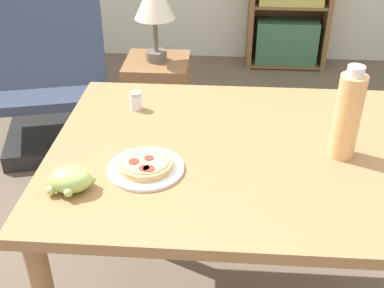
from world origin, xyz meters
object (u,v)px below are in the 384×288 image
table_lamp (154,2)px  pizza_on_plate (146,166)px  lounge_chair_near (53,98)px  side_table (159,109)px  drink_bottle (348,115)px  grape_bunch (70,180)px  salt_shaker (136,101)px

table_lamp → pizza_on_plate: bearing=-83.4°
pizza_on_plate → lounge_chair_near: lounge_chair_near is taller
side_table → table_lamp: 0.61m
drink_bottle → lounge_chair_near: 1.95m
table_lamp → lounge_chair_near: bearing=171.5°
drink_bottle → table_lamp: (-0.73, 1.15, 0.00)m
lounge_chair_near → side_table: bearing=-22.8°
grape_bunch → drink_bottle: (0.77, 0.23, 0.10)m
pizza_on_plate → lounge_chair_near: size_ratio=0.25×
grape_bunch → table_lamp: (0.04, 1.38, 0.11)m
lounge_chair_near → side_table: lounge_chair_near is taller
side_table → table_lamp: bearing=0.0°
side_table → pizza_on_plate: bearing=-83.4°
drink_bottle → lounge_chair_near: (-1.37, 1.25, -0.61)m
drink_bottle → side_table: drink_bottle is taller
drink_bottle → lounge_chair_near: drink_bottle is taller
grape_bunch → salt_shaker: (0.10, 0.49, -0.00)m
salt_shaker → grape_bunch: bearing=-101.1°
lounge_chair_near → side_table: 0.65m
side_table → table_lamp: table_lamp is taller
lounge_chair_near → side_table: (0.65, -0.10, 0.01)m
side_table → salt_shaker: bearing=-86.5°
pizza_on_plate → grape_bunch: 0.22m
salt_shaker → lounge_chair_near: (-0.70, 0.99, -0.50)m
drink_bottle → salt_shaker: (-0.67, 0.25, -0.10)m
drink_bottle → table_lamp: 1.36m
pizza_on_plate → side_table: pizza_on_plate is taller
lounge_chair_near → drink_bottle: bearing=-56.5°
grape_bunch → drink_bottle: 0.81m
salt_shaker → table_lamp: size_ratio=0.15×
drink_bottle → table_lamp: drink_bottle is taller
pizza_on_plate → lounge_chair_near: bearing=120.1°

